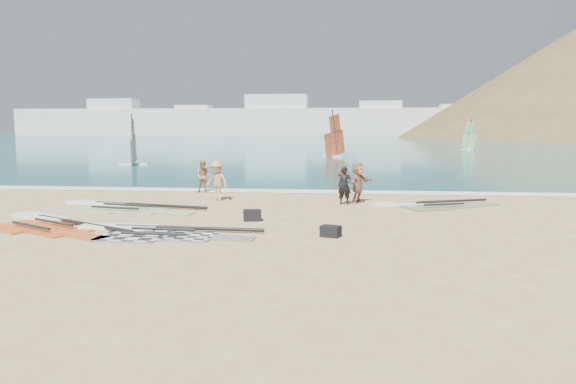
# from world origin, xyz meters

# --- Properties ---
(ground) EXTENTS (300.00, 300.00, 0.00)m
(ground) POSITION_xyz_m (0.00, 0.00, 0.00)
(ground) COLOR tan
(ground) RESTS_ON ground
(sea) EXTENTS (300.00, 240.00, 0.06)m
(sea) POSITION_xyz_m (0.00, 132.00, 0.00)
(sea) COLOR #0C5856
(sea) RESTS_ON ground
(surf_line) EXTENTS (300.00, 1.20, 0.04)m
(surf_line) POSITION_xyz_m (0.00, 12.30, 0.00)
(surf_line) COLOR white
(surf_line) RESTS_ON ground
(far_town) EXTENTS (160.00, 8.00, 12.00)m
(far_town) POSITION_xyz_m (-15.72, 150.00, 4.49)
(far_town) COLOR white
(far_town) RESTS_ON ground
(rig_grey) EXTENTS (5.97, 2.46, 0.20)m
(rig_grey) POSITION_xyz_m (-4.08, 1.24, 0.05)
(rig_grey) COLOR #242427
(rig_grey) RESTS_ON ground
(rig_green) EXTENTS (6.28, 3.12, 0.20)m
(rig_green) POSITION_xyz_m (-7.23, 6.17, 0.05)
(rig_green) COLOR #5FAC1A
(rig_green) RESTS_ON ground
(rig_orange) EXTENTS (5.38, 3.24, 0.20)m
(rig_orange) POSITION_xyz_m (5.08, 8.08, 0.05)
(rig_orange) COLOR orange
(rig_orange) RESTS_ON ground
(rig_red) EXTENTS (5.72, 4.53, 0.20)m
(rig_red) POSITION_xyz_m (-7.95, 2.24, 0.05)
(rig_red) COLOR red
(rig_red) RESTS_ON ground
(gear_bag_near) EXTENTS (0.69, 0.57, 0.38)m
(gear_bag_near) POSITION_xyz_m (-1.33, 3.82, 0.19)
(gear_bag_near) COLOR black
(gear_bag_near) RESTS_ON ground
(gear_bag_far) EXTENTS (0.66, 0.56, 0.34)m
(gear_bag_far) POSITION_xyz_m (1.48, 1.30, 0.17)
(gear_bag_far) COLOR black
(gear_bag_far) RESTS_ON ground
(person_wetsuit) EXTENTS (0.62, 0.46, 1.57)m
(person_wetsuit) POSITION_xyz_m (1.80, 8.15, 0.79)
(person_wetsuit) COLOR black
(person_wetsuit) RESTS_ON ground
(beachgoer_left) EXTENTS (0.85, 0.71, 1.59)m
(beachgoer_left) POSITION_xyz_m (-5.10, 11.50, 0.80)
(beachgoer_left) COLOR #A17654
(beachgoer_left) RESTS_ON ground
(beachgoer_mid) EXTENTS (1.31, 1.06, 1.77)m
(beachgoer_mid) POSITION_xyz_m (-3.77, 8.73, 0.88)
(beachgoer_mid) COLOR tan
(beachgoer_mid) RESTS_ON ground
(beachgoer_back) EXTENTS (0.92, 0.81, 1.50)m
(beachgoer_back) POSITION_xyz_m (1.74, 11.32, 0.75)
(beachgoer_back) COLOR #AC6F53
(beachgoer_back) RESTS_ON ground
(beachgoer_right) EXTENTS (1.26, 1.65, 1.74)m
(beachgoer_right) POSITION_xyz_m (2.36, 8.69, 0.87)
(beachgoer_right) COLOR #AC6B59
(beachgoer_right) RESTS_ON ground
(windsurfer_left) EXTENTS (2.39, 2.77, 4.21)m
(windsurfer_left) POSITION_xyz_m (-15.70, 29.14, 1.24)
(windsurfer_left) COLOR white
(windsurfer_left) RESTS_ON ground
(windsurfer_centre) EXTENTS (2.56, 2.58, 4.86)m
(windsurfer_centre) POSITION_xyz_m (0.33, 41.94, 1.38)
(windsurfer_centre) COLOR white
(windsurfer_centre) RESTS_ON ground
(windsurfer_right) EXTENTS (2.28, 2.43, 4.12)m
(windsurfer_right) POSITION_xyz_m (17.33, 60.90, 1.22)
(windsurfer_right) COLOR white
(windsurfer_right) RESTS_ON ground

